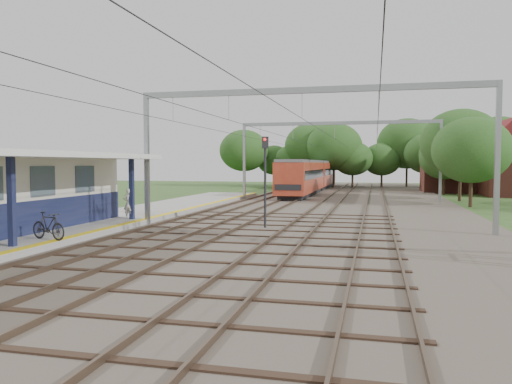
% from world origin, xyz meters
% --- Properties ---
extents(ground, '(160.00, 160.00, 0.00)m').
position_xyz_m(ground, '(0.00, 0.00, 0.00)').
color(ground, '#2D4C1E').
rests_on(ground, ground).
extents(ballast_bed, '(18.00, 90.00, 0.10)m').
position_xyz_m(ballast_bed, '(4.00, 30.00, 0.05)').
color(ballast_bed, '#473D33').
rests_on(ballast_bed, ground).
extents(platform, '(5.00, 52.00, 0.35)m').
position_xyz_m(platform, '(-7.50, 14.00, 0.17)').
color(platform, gray).
rests_on(platform, ground).
extents(yellow_stripe, '(0.45, 52.00, 0.01)m').
position_xyz_m(yellow_stripe, '(-5.25, 14.00, 0.35)').
color(yellow_stripe, yellow).
rests_on(yellow_stripe, platform).
extents(rail_tracks, '(11.80, 88.00, 0.15)m').
position_xyz_m(rail_tracks, '(1.50, 30.00, 0.18)').
color(rail_tracks, brown).
rests_on(rail_tracks, ballast_bed).
extents(catenary_system, '(17.22, 88.00, 7.00)m').
position_xyz_m(catenary_system, '(3.39, 25.28, 5.51)').
color(catenary_system, gray).
rests_on(catenary_system, ground).
extents(tree_band, '(31.72, 30.88, 8.82)m').
position_xyz_m(tree_band, '(3.84, 57.12, 4.92)').
color(tree_band, '#382619').
rests_on(tree_band, ground).
extents(house_far, '(8.00, 6.12, 8.66)m').
position_xyz_m(house_far, '(16.00, 52.00, 3.23)').
color(house_far, brown).
rests_on(house_far, ground).
extents(person, '(0.64, 0.47, 1.64)m').
position_xyz_m(person, '(-6.07, 15.00, 1.17)').
color(person, beige).
rests_on(person, platform).
extents(bicycle, '(1.89, 0.98, 1.09)m').
position_xyz_m(bicycle, '(-5.60, 7.60, 0.90)').
color(bicycle, black).
rests_on(bicycle, platform).
extents(train, '(2.72, 33.85, 3.59)m').
position_xyz_m(train, '(-0.50, 49.43, 2.01)').
color(train, black).
rests_on(train, ballast_bed).
extents(signal_post, '(0.36, 0.31, 4.65)m').
position_xyz_m(signal_post, '(1.35, 15.10, 3.00)').
color(signal_post, black).
rests_on(signal_post, ground).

